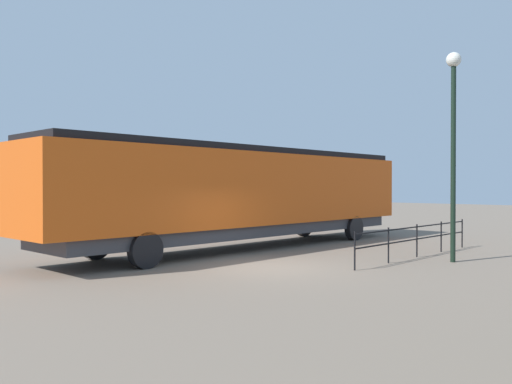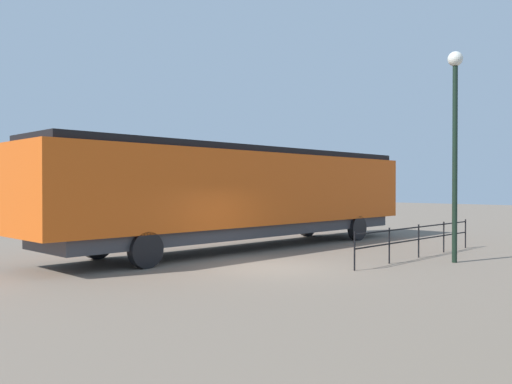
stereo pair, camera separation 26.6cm
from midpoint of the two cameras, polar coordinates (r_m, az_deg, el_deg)
ground_plane at (r=15.99m, az=0.88°, el=-8.19°), size 120.00×120.00×0.00m
locomotive at (r=21.02m, az=-0.72°, el=0.05°), size 3.19×17.64×3.95m
lamp_post at (r=18.14m, az=20.25°, el=7.09°), size 0.47×0.47×6.76m
platform_fence at (r=18.96m, az=16.69°, el=-4.57°), size 0.05×7.88×1.14m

